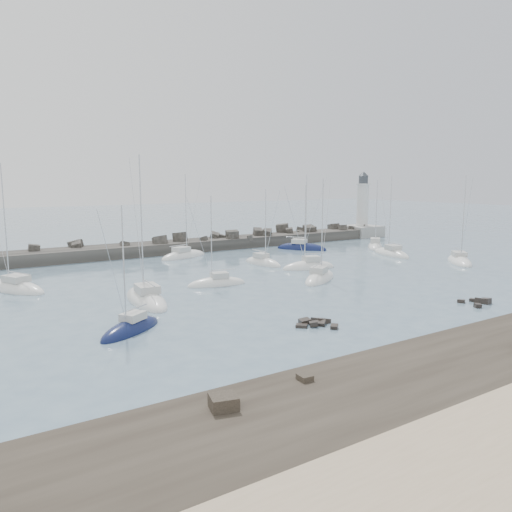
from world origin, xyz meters
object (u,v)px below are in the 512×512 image
at_px(sailboat_3, 146,300).
at_px(sailboat_7, 320,279).
at_px(sailboat_6, 263,263).
at_px(sailboat_10, 391,254).
at_px(sailboat_11, 459,262).
at_px(sailboat_9, 309,268).
at_px(sailboat_5, 217,284).
at_px(sailboat_1, 14,289).
at_px(sailboat_12, 375,247).
at_px(lighthouse, 362,222).
at_px(sailboat_4, 183,257).
at_px(sailboat_8, 302,248).
at_px(sailboat_2, 131,330).

xyz_separation_m(sailboat_3, sailboat_7, (21.81, -0.94, -0.00)).
xyz_separation_m(sailboat_6, sailboat_10, (22.47, -4.01, -0.00)).
relative_size(sailboat_6, sailboat_11, 0.86).
relative_size(sailboat_9, sailboat_10, 0.90).
xyz_separation_m(sailboat_5, sailboat_10, (34.97, 5.16, 0.01)).
bearing_deg(sailboat_1, sailboat_3, -51.51).
relative_size(sailboat_1, sailboat_12, 1.14).
height_order(lighthouse, sailboat_12, lighthouse).
bearing_deg(sailboat_7, sailboat_11, -3.07).
bearing_deg(sailboat_5, sailboat_4, 75.39).
bearing_deg(sailboat_3, sailboat_9, 12.98).
height_order(sailboat_1, sailboat_11, sailboat_1).
height_order(sailboat_5, sailboat_7, sailboat_7).
distance_m(sailboat_1, sailboat_10, 55.36).
xyz_separation_m(lighthouse, sailboat_8, (-23.67, -9.21, -2.94)).
bearing_deg(sailboat_5, sailboat_3, -161.88).
height_order(sailboat_4, sailboat_8, sailboat_8).
height_order(lighthouse, sailboat_8, lighthouse).
relative_size(sailboat_4, sailboat_5, 1.25).
bearing_deg(sailboat_5, sailboat_10, 8.39).
distance_m(lighthouse, sailboat_1, 73.12).
bearing_deg(sailboat_2, sailboat_12, 24.84).
height_order(lighthouse, sailboat_6, lighthouse).
xyz_separation_m(sailboat_1, sailboat_10, (55.16, -4.75, 0.00)).
bearing_deg(lighthouse, sailboat_3, -152.88).
relative_size(sailboat_7, sailboat_10, 0.96).
relative_size(sailboat_1, sailboat_7, 1.13).
bearing_deg(sailboat_4, lighthouse, 8.06).
bearing_deg(sailboat_1, sailboat_12, 2.80).
distance_m(sailboat_10, sailboat_12, 8.76).
distance_m(sailboat_2, sailboat_10, 52.23).
height_order(sailboat_6, sailboat_7, sailboat_7).
xyz_separation_m(sailboat_4, sailboat_7, (6.47, -25.51, 0.00)).
relative_size(lighthouse, sailboat_7, 1.09).
height_order(sailboat_1, sailboat_3, sailboat_3).
xyz_separation_m(sailboat_2, sailboat_8, (41.35, 30.55, 0.01)).
bearing_deg(sailboat_12, lighthouse, 52.59).
height_order(sailboat_2, sailboat_3, sailboat_3).
height_order(sailboat_7, sailboat_9, sailboat_7).
bearing_deg(sailboat_3, sailboat_11, -2.80).
xyz_separation_m(lighthouse, sailboat_12, (-11.43, -14.95, -2.93)).
height_order(sailboat_1, sailboat_10, sailboat_1).
distance_m(sailboat_5, sailboat_11, 38.08).
bearing_deg(sailboat_3, sailboat_10, 10.58).
xyz_separation_m(sailboat_7, sailboat_9, (3.82, 6.86, 0.01)).
distance_m(lighthouse, sailboat_11, 35.84).
bearing_deg(sailboat_2, sailboat_5, 39.87).
bearing_deg(sailboat_9, sailboat_2, -154.05).
xyz_separation_m(lighthouse, sailboat_10, (-15.68, -22.60, -2.95)).
height_order(sailboat_4, sailboat_6, sailboat_4).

